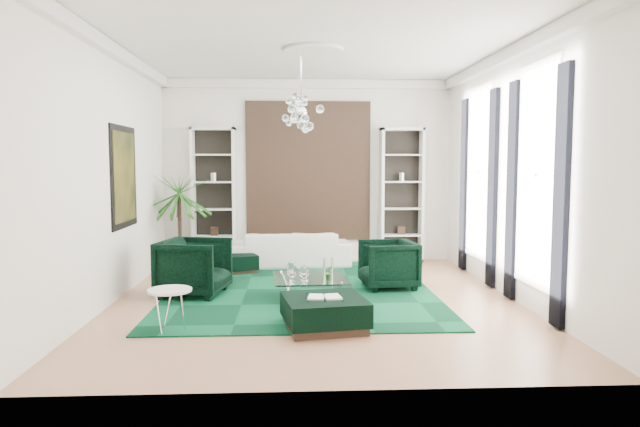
{
  "coord_description": "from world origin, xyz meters",
  "views": [
    {
      "loc": [
        -0.35,
        -8.5,
        2.06
      ],
      "look_at": [
        0.1,
        0.5,
        1.27
      ],
      "focal_mm": 32.0,
      "sensor_mm": 36.0,
      "label": 1
    }
  ],
  "objects": [
    {
      "name": "ottoman_front",
      "position": [
        0.05,
        -1.52,
        0.2
      ],
      "size": [
        1.12,
        1.12,
        0.39
      ],
      "primitive_type": "cube",
      "rotation": [
        0.0,
        0.0,
        0.17
      ],
      "color": "black",
      "rests_on": "floor"
    },
    {
      "name": "curtain_near_a",
      "position": [
        2.96,
        -1.68,
        1.65
      ],
      "size": [
        0.07,
        0.3,
        3.25
      ],
      "primitive_type": "cube",
      "color": "black",
      "rests_on": "floor"
    },
    {
      "name": "shelving_left",
      "position": [
        -1.95,
        3.31,
        1.4
      ],
      "size": [
        0.9,
        0.38,
        2.8
      ],
      "primitive_type": null,
      "color": "white",
      "rests_on": "floor"
    },
    {
      "name": "painting",
      "position": [
        -2.97,
        0.6,
        1.85
      ],
      "size": [
        0.04,
        1.3,
        1.6
      ],
      "primitive_type": "cube",
      "color": "black",
      "rests_on": "wall_left"
    },
    {
      "name": "rug",
      "position": [
        -0.22,
        0.68,
        0.01
      ],
      "size": [
        4.2,
        5.0,
        0.02
      ],
      "primitive_type": "cube",
      "color": "black",
      "rests_on": "floor"
    },
    {
      "name": "ottoman_side",
      "position": [
        -1.47,
        2.23,
        0.18
      ],
      "size": [
        1.02,
        1.02,
        0.35
      ],
      "primitive_type": "cube",
      "rotation": [
        0.0,
        0.0,
        0.36
      ],
      "color": "black",
      "rests_on": "floor"
    },
    {
      "name": "armchair_left",
      "position": [
        -1.87,
        0.36,
        0.45
      ],
      "size": [
        1.16,
        1.14,
        0.9
      ],
      "primitive_type": "imported",
      "rotation": [
        0.0,
        0.0,
        1.37
      ],
      "color": "black",
      "rests_on": "floor"
    },
    {
      "name": "curtain_far_b",
      "position": [
        2.96,
        2.28,
        1.65
      ],
      "size": [
        0.07,
        0.3,
        3.25
      ],
      "primitive_type": "cube",
      "color": "black",
      "rests_on": "floor"
    },
    {
      "name": "side_table",
      "position": [
        -1.84,
        -1.57,
        0.26
      ],
      "size": [
        0.63,
        0.63,
        0.52
      ],
      "primitive_type": "cylinder",
      "rotation": [
        0.0,
        0.0,
        -0.2
      ],
      "color": "white",
      "rests_on": "floor"
    },
    {
      "name": "ceiling",
      "position": [
        0.0,
        0.0,
        3.81
      ],
      "size": [
        6.0,
        7.0,
        0.02
      ],
      "primitive_type": "cube",
      "color": "white",
      "rests_on": "ground"
    },
    {
      "name": "tapestry",
      "position": [
        0.0,
        3.46,
        1.9
      ],
      "size": [
        2.5,
        0.06,
        2.8
      ],
      "primitive_type": "cube",
      "color": "black",
      "rests_on": "wall_back"
    },
    {
      "name": "curtain_far_a",
      "position": [
        2.96,
        0.72,
        1.65
      ],
      "size": [
        0.07,
        0.3,
        3.25
      ],
      "primitive_type": "cube",
      "color": "black",
      "rests_on": "floor"
    },
    {
      "name": "sofa",
      "position": [
        -0.38,
        2.88,
        0.35
      ],
      "size": [
        2.43,
        1.09,
        0.69
      ],
      "primitive_type": "imported",
      "rotation": [
        0.0,
        0.0,
        3.21
      ],
      "color": "silver",
      "rests_on": "floor"
    },
    {
      "name": "coffee_table",
      "position": [
        -0.08,
        -0.12,
        0.18
      ],
      "size": [
        1.14,
        1.14,
        0.37
      ],
      "primitive_type": null,
      "rotation": [
        0.0,
        0.0,
        0.06
      ],
      "color": "white",
      "rests_on": "floor"
    },
    {
      "name": "book",
      "position": [
        0.05,
        -1.52,
        0.41
      ],
      "size": [
        0.42,
        0.28,
        0.03
      ],
      "primitive_type": "cube",
      "color": "white",
      "rests_on": "ottoman_front"
    },
    {
      "name": "wall_front",
      "position": [
        0.0,
        -3.51,
        1.9
      ],
      "size": [
        6.0,
        0.02,
        3.8
      ],
      "primitive_type": "cube",
      "color": "white",
      "rests_on": "ground"
    },
    {
      "name": "wall_right",
      "position": [
        3.01,
        0.0,
        1.9
      ],
      "size": [
        0.02,
        7.0,
        3.8
      ],
      "primitive_type": "cube",
      "color": "white",
      "rests_on": "ground"
    },
    {
      "name": "armchair_right",
      "position": [
        1.24,
        0.72,
        0.4
      ],
      "size": [
        0.95,
        0.93,
        0.8
      ],
      "primitive_type": "imported",
      "rotation": [
        0.0,
        0.0,
        -1.48
      ],
      "color": "black",
      "rests_on": "floor"
    },
    {
      "name": "palm",
      "position": [
        -2.53,
        2.66,
        1.21
      ],
      "size": [
        1.98,
        1.98,
        2.42
      ],
      "primitive_type": null,
      "rotation": [
        0.0,
        0.0,
        -0.4
      ],
      "color": "#1F5B18",
      "rests_on": "floor"
    },
    {
      "name": "shelving_right",
      "position": [
        1.95,
        3.31,
        1.4
      ],
      "size": [
        0.9,
        0.38,
        2.8
      ],
      "primitive_type": null,
      "color": "white",
      "rests_on": "floor"
    },
    {
      "name": "window_near",
      "position": [
        2.99,
        -0.9,
        1.9
      ],
      "size": [
        0.03,
        1.1,
        2.9
      ],
      "primitive_type": "cube",
      "color": "white",
      "rests_on": "wall_right"
    },
    {
      "name": "chandelier",
      "position": [
        -0.19,
        0.49,
        2.85
      ],
      "size": [
        0.94,
        0.94,
        0.67
      ],
      "primitive_type": null,
      "rotation": [
        0.0,
        0.0,
        -0.33
      ],
      "color": "white",
      "rests_on": "ceiling"
    },
    {
      "name": "floor",
      "position": [
        0.0,
        0.0,
        -0.01
      ],
      "size": [
        6.0,
        7.0,
        0.02
      ],
      "primitive_type": "cube",
      "color": "tan",
      "rests_on": "ground"
    },
    {
      "name": "window_far",
      "position": [
        2.99,
        1.5,
        1.9
      ],
      "size": [
        0.03,
        1.1,
        2.9
      ],
      "primitive_type": "cube",
      "color": "white",
      "rests_on": "wall_right"
    },
    {
      "name": "crown_molding",
      "position": [
        0.0,
        0.0,
        3.7
      ],
      "size": [
        6.0,
        7.0,
        0.18
      ],
      "primitive_type": null,
      "color": "white",
      "rests_on": "ceiling"
    },
    {
      "name": "wall_back",
      "position": [
        0.0,
        3.51,
        1.9
      ],
      "size": [
        6.0,
        0.02,
        3.8
      ],
      "primitive_type": "cube",
      "color": "white",
      "rests_on": "ground"
    },
    {
      "name": "table_plant",
      "position": [
        0.19,
        -0.35,
        0.48
      ],
      "size": [
        0.15,
        0.13,
        0.21
      ],
      "primitive_type": "imported",
      "rotation": [
        0.0,
        0.0,
        0.41
      ],
      "color": "#1F5B18",
      "rests_on": "coffee_table"
    },
    {
      "name": "wall_left",
      "position": [
        -3.01,
        0.0,
        1.9
      ],
      "size": [
        0.02,
        7.0,
        3.8
      ],
      "primitive_type": "cube",
      "color": "white",
      "rests_on": "ground"
    },
    {
      "name": "curtain_near_b",
      "position": [
        2.96,
        -0.12,
        1.65
      ],
      "size": [
        0.07,
        0.3,
        3.25
      ],
      "primitive_type": "cube",
      "color": "black",
      "rests_on": "floor"
    },
    {
      "name": "ceiling_medallion",
      "position": [
        0.0,
        0.3,
        3.77
      ],
      "size": [
        0.9,
        0.9,
        0.05
      ],
      "primitive_type": "cylinder",
      "color": "white",
      "rests_on": "ceiling"
    }
  ]
}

